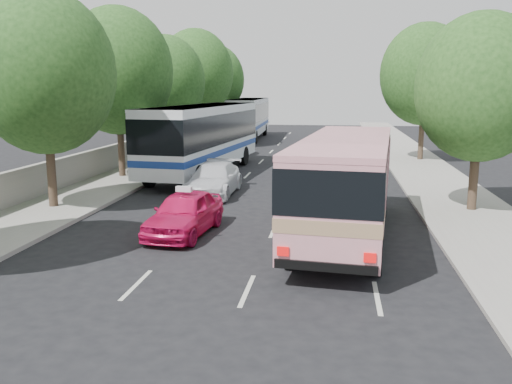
% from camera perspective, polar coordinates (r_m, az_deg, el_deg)
% --- Properties ---
extents(ground, '(120.00, 120.00, 0.00)m').
position_cam_1_polar(ground, '(15.82, -3.39, -7.54)').
color(ground, black).
rests_on(ground, ground).
extents(sidewalk_left, '(4.00, 90.00, 0.15)m').
position_cam_1_polar(sidewalk_left, '(36.90, -10.10, 3.07)').
color(sidewalk_left, '#9E998E').
rests_on(sidewalk_left, ground).
extents(sidewalk_right, '(4.00, 90.00, 0.12)m').
position_cam_1_polar(sidewalk_right, '(35.46, 17.00, 2.42)').
color(sidewalk_right, '#9E998E').
rests_on(sidewalk_right, ground).
extents(low_wall, '(0.30, 90.00, 1.50)m').
position_cam_1_polar(low_wall, '(37.41, -12.77, 4.35)').
color(low_wall, '#9E998E').
rests_on(low_wall, sidewalk_left).
extents(tree_left_b, '(5.70, 5.70, 8.88)m').
position_cam_1_polar(tree_left_b, '(23.64, -21.34, 12.16)').
color(tree_left_b, '#38281E').
rests_on(tree_left_b, ground).
extents(tree_left_c, '(6.00, 6.00, 9.35)m').
position_cam_1_polar(tree_left_c, '(30.95, -14.29, 12.66)').
color(tree_left_c, '#38281E').
rests_on(tree_left_c, ground).
extents(tree_left_d, '(5.52, 5.52, 8.60)m').
position_cam_1_polar(tree_left_d, '(38.43, -9.49, 11.71)').
color(tree_left_d, '#38281E').
rests_on(tree_left_d, ground).
extents(tree_left_e, '(6.30, 6.30, 9.82)m').
position_cam_1_polar(tree_left_e, '(46.11, -6.33, 12.62)').
color(tree_left_e, '#38281E').
rests_on(tree_left_e, ground).
extents(tree_left_f, '(5.88, 5.88, 9.16)m').
position_cam_1_polar(tree_left_f, '(53.93, -4.36, 11.94)').
color(tree_left_f, '#38281E').
rests_on(tree_left_f, ground).
extents(tree_right_near, '(5.10, 5.10, 7.95)m').
position_cam_1_polar(tree_right_near, '(23.35, 22.82, 10.57)').
color(tree_right_near, '#38281E').
rests_on(tree_right_near, ground).
extents(tree_right_far, '(6.00, 6.00, 9.35)m').
position_cam_1_polar(tree_right_far, '(39.12, 17.49, 12.06)').
color(tree_right_far, '#38281E').
rests_on(tree_right_far, ground).
extents(pink_bus, '(3.80, 10.87, 3.40)m').
position_cam_1_polar(pink_bus, '(18.32, 9.46, 1.68)').
color(pink_bus, '#D38892').
rests_on(pink_bus, ground).
extents(pink_taxi, '(2.18, 4.55, 1.50)m').
position_cam_1_polar(pink_taxi, '(18.89, -7.53, -2.20)').
color(pink_taxi, '#D41252').
rests_on(pink_taxi, ground).
extents(white_pickup, '(2.11, 5.11, 1.48)m').
position_cam_1_polar(white_pickup, '(25.70, -4.47, 1.33)').
color(white_pickup, silver).
rests_on(white_pickup, ground).
extents(tour_coach_front, '(4.26, 13.61, 4.01)m').
position_cam_1_polar(tour_coach_front, '(31.82, -5.57, 6.19)').
color(tour_coach_front, white).
rests_on(tour_coach_front, ground).
extents(tour_coach_rear, '(3.20, 13.23, 3.94)m').
position_cam_1_polar(tour_coach_rear, '(53.96, -0.84, 8.11)').
color(tour_coach_rear, silver).
rests_on(tour_coach_rear, ground).
extents(taxi_roof_sign, '(0.56, 0.23, 0.18)m').
position_cam_1_polar(taxi_roof_sign, '(18.72, -7.60, 0.31)').
color(taxi_roof_sign, silver).
rests_on(taxi_roof_sign, pink_taxi).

